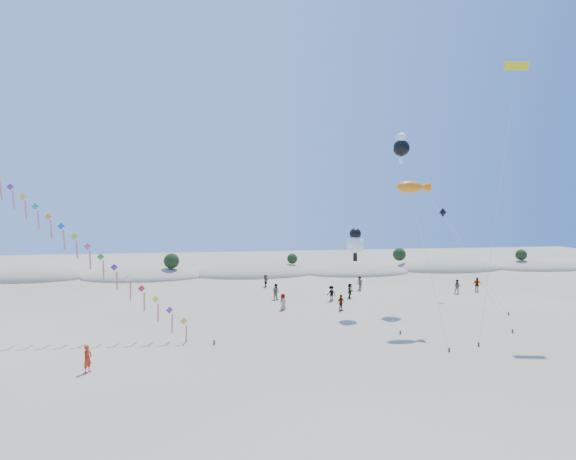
{
  "coord_description": "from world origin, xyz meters",
  "views": [
    {
      "loc": [
        -6.56,
        -27.26,
        10.8
      ],
      "look_at": [
        0.2,
        14.0,
        8.46
      ],
      "focal_mm": 30.0,
      "sensor_mm": 36.0,
      "label": 1
    }
  ],
  "objects_px": {
    "fish_kite": "(413,187)",
    "parafoil_kite": "(516,72)",
    "flyer_foreground": "(88,359)",
    "kite_train": "(18,195)"
  },
  "relations": [
    {
      "from": "kite_train",
      "to": "flyer_foreground",
      "type": "relative_size",
      "value": 17.1
    },
    {
      "from": "fish_kite",
      "to": "flyer_foreground",
      "type": "height_order",
      "value": "fish_kite"
    },
    {
      "from": "fish_kite",
      "to": "flyer_foreground",
      "type": "relative_size",
      "value": 7.21
    },
    {
      "from": "kite_train",
      "to": "flyer_foreground",
      "type": "bearing_deg",
      "value": -54.74
    },
    {
      "from": "kite_train",
      "to": "fish_kite",
      "type": "bearing_deg",
      "value": -4.52
    },
    {
      "from": "fish_kite",
      "to": "parafoil_kite",
      "type": "relative_size",
      "value": 0.54
    },
    {
      "from": "parafoil_kite",
      "to": "flyer_foreground",
      "type": "distance_m",
      "value": 41.84
    },
    {
      "from": "kite_train",
      "to": "fish_kite",
      "type": "relative_size",
      "value": 2.37
    },
    {
      "from": "kite_train",
      "to": "parafoil_kite",
      "type": "xyz_separation_m",
      "value": [
        42.7,
        -3.06,
        11.03
      ]
    },
    {
      "from": "flyer_foreground",
      "to": "kite_train",
      "type": "bearing_deg",
      "value": 62.15
    }
  ]
}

